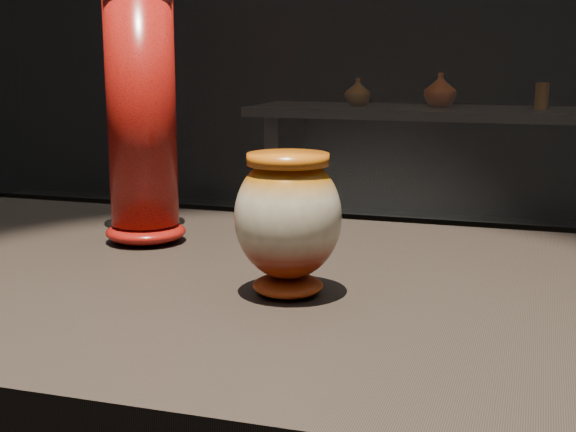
# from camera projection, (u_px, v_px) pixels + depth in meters

# --- Properties ---
(main_vase) EXTENTS (0.17, 0.17, 0.17)m
(main_vase) POSITION_uv_depth(u_px,v_px,m) (288.00, 219.00, 0.96)
(main_vase) COLOR maroon
(main_vase) RESTS_ON display_plinth
(tall_vase) EXTENTS (0.13, 0.13, 0.39)m
(tall_vase) POSITION_uv_depth(u_px,v_px,m) (142.00, 120.00, 1.21)
(tall_vase) COLOR #AC1B0B
(tall_vase) RESTS_ON display_plinth
(back_shelf) EXTENTS (2.00, 0.60, 0.90)m
(back_shelf) POSITION_uv_depth(u_px,v_px,m) (436.00, 157.00, 4.29)
(back_shelf) COLOR black
(back_shelf) RESTS_ON ground
(back_vase_left) EXTENTS (0.20, 0.20, 0.15)m
(back_vase_left) POSITION_uv_depth(u_px,v_px,m) (358.00, 92.00, 4.36)
(back_vase_left) COLOR brown
(back_vase_left) RESTS_ON back_shelf
(back_vase_mid) EXTENTS (0.24, 0.24, 0.18)m
(back_vase_mid) POSITION_uv_depth(u_px,v_px,m) (440.00, 90.00, 4.28)
(back_vase_mid) COLOR maroon
(back_vase_mid) RESTS_ON back_shelf
(back_vase_right) EXTENTS (0.07, 0.07, 0.14)m
(back_vase_right) POSITION_uv_depth(u_px,v_px,m) (542.00, 96.00, 4.08)
(back_vase_right) COLOR brown
(back_vase_right) RESTS_ON back_shelf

